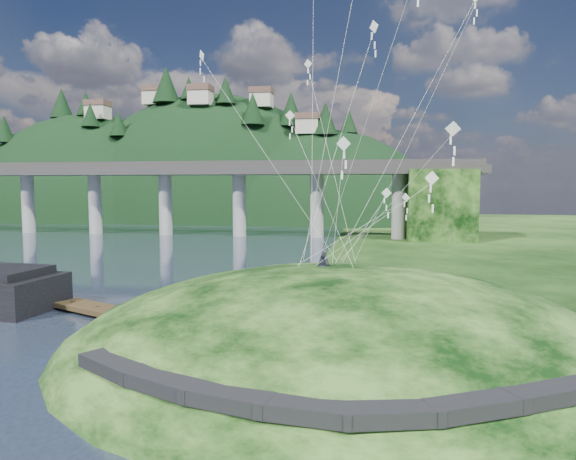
# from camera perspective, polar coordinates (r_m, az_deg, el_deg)

# --- Properties ---
(ground) EXTENTS (320.00, 320.00, 0.00)m
(ground) POSITION_cam_1_polar(r_m,az_deg,el_deg) (32.07, -9.10, -13.39)
(ground) COLOR black
(ground) RESTS_ON ground
(grass_hill) EXTENTS (36.00, 32.00, 13.00)m
(grass_hill) POSITION_cam_1_polar(r_m,az_deg,el_deg) (32.98, 5.94, -15.60)
(grass_hill) COLOR black
(grass_hill) RESTS_ON ground
(footpath) EXTENTS (22.29, 5.84, 0.83)m
(footpath) POSITION_cam_1_polar(r_m,az_deg,el_deg) (20.82, 2.37, -17.57)
(footpath) COLOR black
(footpath) RESTS_ON ground
(bridge) EXTENTS (160.00, 11.00, 15.00)m
(bridge) POSITION_cam_1_polar(r_m,az_deg,el_deg) (105.34, -10.70, 4.67)
(bridge) COLOR #2D2B2B
(bridge) RESTS_ON ground
(far_ridge) EXTENTS (153.00, 70.00, 94.50)m
(far_ridge) POSITION_cam_1_polar(r_m,az_deg,el_deg) (161.12, -9.94, -1.36)
(far_ridge) COLOR black
(far_ridge) RESTS_ON ground
(wooden_dock) EXTENTS (14.27, 8.01, 1.04)m
(wooden_dock) POSITION_cam_1_polar(r_m,az_deg,el_deg) (40.66, -17.77, -8.95)
(wooden_dock) COLOR #312414
(wooden_dock) RESTS_ON ground
(kite_flyers) EXTENTS (0.91, 1.36, 1.98)m
(kite_flyers) POSITION_cam_1_polar(r_m,az_deg,el_deg) (33.00, 3.98, -2.44)
(kite_flyers) COLOR #282B36
(kite_flyers) RESTS_ON ground
(kite_swarm) EXTENTS (19.87, 13.94, 19.56)m
(kite_swarm) POSITION_cam_1_polar(r_m,az_deg,el_deg) (35.59, 9.84, 17.22)
(kite_swarm) COLOR silver
(kite_swarm) RESTS_ON ground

